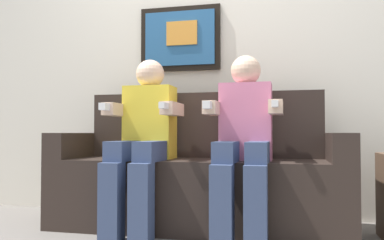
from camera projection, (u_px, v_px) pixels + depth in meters
ground_plane at (186, 240)px, 2.33m from camera, size 5.59×5.59×0.00m
back_wall_assembly at (210, 45)px, 3.12m from camera, size 4.30×0.10×2.60m
couch at (198, 180)px, 2.66m from camera, size 1.90×0.58×0.90m
person_on_left at (144, 135)px, 2.58m from camera, size 0.46×0.56×1.11m
person_on_right at (244, 135)px, 2.43m from camera, size 0.46×0.56×1.11m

